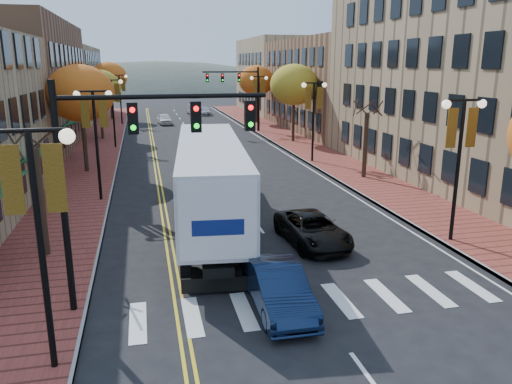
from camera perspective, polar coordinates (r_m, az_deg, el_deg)
ground at (r=14.77m, az=9.37°, el=-15.89°), size 200.00×200.00×0.00m
sidewalk_left at (r=45.01m, az=-17.72°, el=4.45°), size 4.00×85.00×0.15m
sidewalk_right at (r=46.98m, az=4.77°, el=5.49°), size 4.00×85.00×0.15m
building_left_far at (r=73.76m, az=-22.59°, el=11.38°), size 12.00×26.00×9.50m
building_right_mid at (r=58.71m, az=11.09°, el=11.91°), size 15.00×24.00×10.00m
building_right_far at (r=79.33m, az=4.59°, el=13.11°), size 15.00×20.00×11.00m
tree_left_a at (r=20.78m, az=-23.35°, el=-1.12°), size 0.28×0.28×4.20m
tree_left_b at (r=36.00m, az=-19.44°, el=10.57°), size 4.48×4.48×7.21m
tree_left_c at (r=51.94m, az=-17.51°, el=11.27°), size 4.16×4.16×6.69m
tree_left_d at (r=69.87m, az=-16.44°, el=12.47°), size 4.61×4.61×7.42m
tree_right_b at (r=33.28m, az=12.37°, el=5.25°), size 0.28×0.28×4.20m
tree_right_c at (r=47.88m, az=4.36°, el=12.13°), size 4.48×4.48×7.21m
tree_right_d at (r=63.34m, az=0.01°, el=12.61°), size 4.35×4.35×7.00m
lamp_left_a at (r=12.39m, az=-23.81°, el=-1.41°), size 1.96×0.36×6.05m
lamp_left_b at (r=28.02m, az=-17.91°, el=7.41°), size 1.96×0.36×6.05m
lamp_left_c at (r=45.90m, az=-16.10°, el=10.07°), size 1.96×0.36×6.05m
lamp_left_d at (r=63.85m, az=-15.29°, el=11.23°), size 1.96×0.36×6.05m
lamp_right_a at (r=21.94m, az=22.32°, el=5.23°), size 1.96×0.36×6.05m
lamp_right_b at (r=38.00m, az=6.61°, el=9.71°), size 1.96×0.36×6.05m
lamp_right_c at (r=55.26m, az=0.34°, el=11.29°), size 1.96×0.36×6.05m
traffic_mast_near at (r=14.95m, az=-14.35°, el=4.42°), size 6.10×0.35×7.00m
traffic_mast_far at (r=54.80m, az=-1.76°, el=11.92°), size 6.10×0.34×7.00m
semi_truck at (r=23.39m, az=-5.36°, el=2.04°), size 4.22×16.58×4.10m
navy_sedan at (r=15.67m, az=2.59°, el=-10.89°), size 1.56×4.33×1.42m
black_suv at (r=21.19m, az=6.46°, el=-4.23°), size 2.45×4.78×1.29m
car_far_white at (r=63.60m, az=-10.41°, el=8.20°), size 1.90×4.01×1.32m
car_far_silver at (r=74.49m, az=-5.87°, el=9.20°), size 1.81×4.10×1.17m
car_far_oncoming at (r=75.52m, az=-7.14°, el=9.37°), size 2.02×4.76×1.53m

